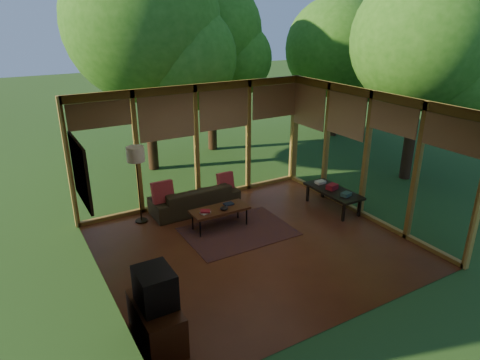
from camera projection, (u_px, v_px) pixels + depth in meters
floor at (254, 245)px, 8.15m from camera, size 5.50×5.50×0.00m
ceiling at (256, 104)px, 7.16m from camera, size 5.50×5.50×0.00m
wall_left at (99, 213)px, 6.37m from camera, size 0.04×5.00×2.70m
wall_front at (355, 239)px, 5.64m from camera, size 5.50×0.04×2.70m
window_wall_back at (196, 145)px, 9.67m from camera, size 5.50×0.12×2.70m
window_wall_right at (366, 155)px, 8.94m from camera, size 0.12×5.00×2.70m
exterior_lawn at (314, 116)px, 18.33m from camera, size 40.00×40.00×0.00m
tree_nw at (142, 23)px, 10.81m from camera, size 4.01×4.01×5.91m
tree_ne at (209, 32)px, 12.70m from camera, size 3.18×3.18×5.21m
tree_se at (422, 40)px, 10.17m from camera, size 3.39×3.39×5.23m
tree_far at (335, 48)px, 14.34m from camera, size 3.35×3.35×4.71m
rug at (238, 231)px, 8.65m from camera, size 2.13×1.51×0.01m
sofa at (195, 198)px, 9.51m from camera, size 1.95×0.76×0.57m
pillow_left at (163, 192)px, 9.00m from camera, size 0.45×0.24×0.47m
pillow_right at (225, 181)px, 9.71m from camera, size 0.37×0.20×0.39m
ct_book_lower at (205, 213)px, 8.47m from camera, size 0.21×0.18×0.03m
ct_book_upper at (205, 211)px, 8.45m from camera, size 0.24×0.21×0.03m
ct_book_side at (229, 204)px, 8.85m from camera, size 0.20×0.15×0.03m
ct_bowl at (224, 208)px, 8.61m from camera, size 0.16×0.16×0.07m
media_cabinet at (157, 323)px, 5.66m from camera, size 0.50×1.00×0.60m
television at (155, 288)px, 5.47m from camera, size 0.45×0.55×0.50m
console_book_a at (346, 194)px, 9.18m from camera, size 0.25×0.20×0.08m
console_book_b at (332, 187)px, 9.54m from camera, size 0.28×0.23×0.11m
console_book_c at (320, 182)px, 9.87m from camera, size 0.23×0.17×0.06m
floor_lamp at (136, 159)px, 8.57m from camera, size 0.36×0.36×1.65m
coffee_table at (220, 210)px, 8.69m from camera, size 1.20×0.50×0.43m
side_console at (333, 192)px, 9.53m from camera, size 0.60×1.40×0.46m
wall_painting at (81, 172)px, 7.44m from camera, size 0.06×1.35×1.15m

